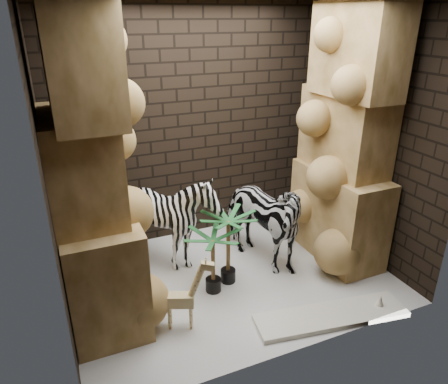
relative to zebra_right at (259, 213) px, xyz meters
name	(u,v)px	position (x,y,z in m)	size (l,w,h in m)	color
floor	(232,278)	(-0.42, -0.16, -0.68)	(3.50, 3.50, 0.00)	silver
wall_back	(192,125)	(-0.42, 1.09, 0.82)	(3.50, 3.50, 0.00)	black
wall_front	(301,201)	(-0.42, -1.41, 0.82)	(3.50, 3.50, 0.00)	black
wall_left	(47,179)	(-2.17, -0.16, 0.82)	(3.00, 3.00, 0.00)	black
wall_right	(370,135)	(1.33, -0.16, 0.82)	(3.00, 3.00, 0.00)	black
rock_pillar_left	(89,173)	(-1.82, -0.16, 0.82)	(0.68, 1.30, 3.00)	tan
rock_pillar_right	(347,138)	(1.00, -0.16, 0.82)	(0.58, 1.25, 3.00)	tan
zebra_right	(259,213)	(0.00, 0.00, 0.00)	(0.62, 1.15, 1.36)	white
zebra_left	(171,224)	(-0.95, 0.38, -0.13)	(0.98, 1.21, 1.10)	white
giraffe_toy	(179,293)	(-1.20, -0.70, -0.29)	(0.40, 0.13, 0.78)	#DDC781
palm_front	(228,248)	(-0.48, -0.20, -0.25)	(0.36, 0.36, 0.86)	#13481B
palm_back	(213,262)	(-0.70, -0.30, -0.32)	(0.36, 0.36, 0.73)	#13481B
surfboard	(331,316)	(0.21, -1.18, -0.66)	(1.55, 0.38, 0.05)	white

